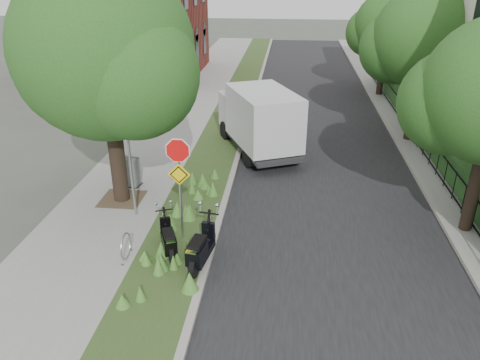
{
  "coord_description": "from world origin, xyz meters",
  "views": [
    {
      "loc": [
        1.49,
        -10.88,
        7.47
      ],
      "look_at": [
        0.11,
        2.23,
        1.3
      ],
      "focal_mm": 35.0,
      "sensor_mm": 36.0,
      "label": 1
    }
  ],
  "objects_px": {
    "box_truck": "(259,117)",
    "utility_cabinet": "(129,172)",
    "scooter_far": "(200,252)",
    "scooter_near": "(169,242)",
    "sign_assembly": "(179,169)"
  },
  "relations": [
    {
      "from": "scooter_far",
      "to": "utility_cabinet",
      "type": "height_order",
      "value": "utility_cabinet"
    },
    {
      "from": "sign_assembly",
      "to": "scooter_far",
      "type": "distance_m",
      "value": 2.35
    },
    {
      "from": "box_truck",
      "to": "utility_cabinet",
      "type": "bearing_deg",
      "value": -137.51
    },
    {
      "from": "scooter_far",
      "to": "box_truck",
      "type": "distance_m",
      "value": 8.79
    },
    {
      "from": "scooter_near",
      "to": "box_truck",
      "type": "bearing_deg",
      "value": 76.94
    },
    {
      "from": "scooter_far",
      "to": "utility_cabinet",
      "type": "relative_size",
      "value": 1.82
    },
    {
      "from": "scooter_near",
      "to": "utility_cabinet",
      "type": "relative_size",
      "value": 1.5
    },
    {
      "from": "sign_assembly",
      "to": "utility_cabinet",
      "type": "relative_size",
      "value": 3.08
    },
    {
      "from": "box_truck",
      "to": "utility_cabinet",
      "type": "relative_size",
      "value": 5.38
    },
    {
      "from": "scooter_near",
      "to": "utility_cabinet",
      "type": "height_order",
      "value": "utility_cabinet"
    },
    {
      "from": "box_truck",
      "to": "scooter_far",
      "type": "bearing_deg",
      "value": -96.2
    },
    {
      "from": "scooter_far",
      "to": "sign_assembly",
      "type": "bearing_deg",
      "value": 119.81
    },
    {
      "from": "scooter_near",
      "to": "sign_assembly",
      "type": "bearing_deg",
      "value": 77.52
    },
    {
      "from": "sign_assembly",
      "to": "box_truck",
      "type": "height_order",
      "value": "sign_assembly"
    },
    {
      "from": "sign_assembly",
      "to": "scooter_far",
      "type": "height_order",
      "value": "sign_assembly"
    }
  ]
}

